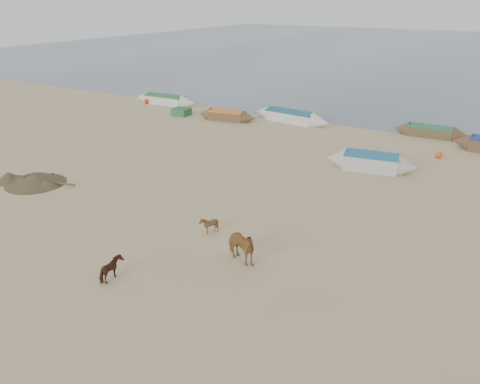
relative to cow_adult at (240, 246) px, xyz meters
name	(u,v)px	position (x,y,z in m)	size (l,w,h in m)	color
ground	(191,246)	(-2.40, 0.01, -0.71)	(140.00, 140.00, 0.00)	tan
sea	(462,53)	(-2.40, 82.01, -0.70)	(160.00, 160.00, 0.00)	slate
cow_adult	(240,246)	(0.00, 0.00, 0.00)	(0.76, 1.68, 1.42)	olive
calf_front	(209,225)	(-2.38, 1.36, -0.30)	(0.66, 0.74, 0.82)	#56361B
calf_right	(112,270)	(-3.34, -3.45, -0.27)	(0.87, 0.74, 0.87)	#4D2719
near_canoe	(371,162)	(1.32, 12.96, -0.21)	(5.29, 1.35, 1.00)	beige
debris_pile	(35,179)	(-13.91, 1.27, -0.45)	(3.25, 3.25, 0.51)	brown
waterline_canoes	(388,132)	(0.39, 20.36, -0.27)	(50.23, 5.27, 0.94)	white
beach_clutter	(399,138)	(1.36, 19.53, -0.41)	(42.38, 4.56, 0.64)	#2E663B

